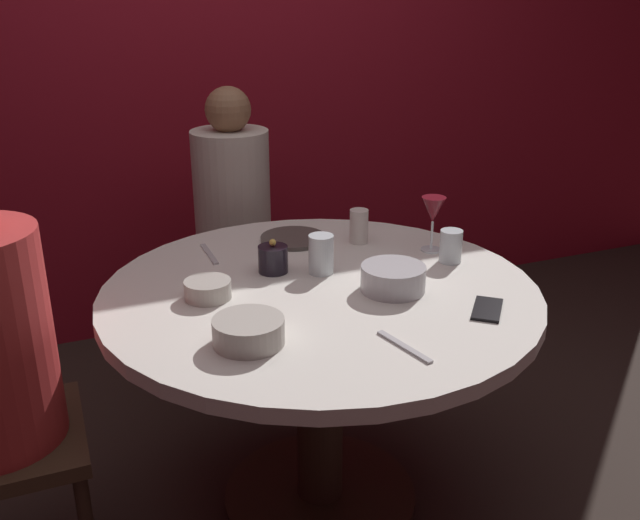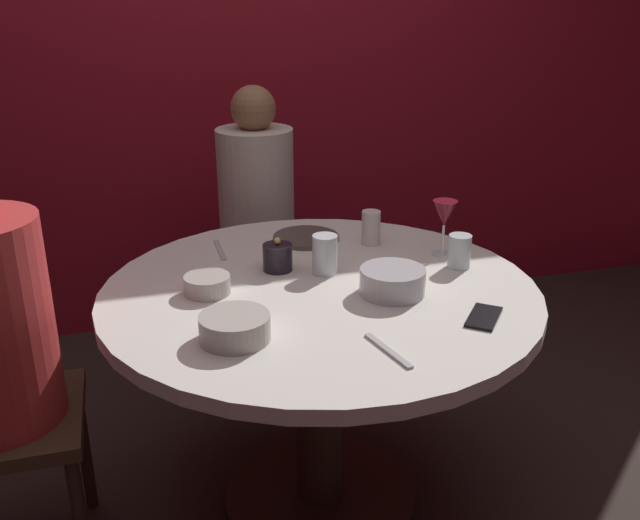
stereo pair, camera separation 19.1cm
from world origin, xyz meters
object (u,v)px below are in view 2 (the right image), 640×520
(cell_phone, at_px, (484,317))
(wine_glass, at_px, (445,216))
(bowl_salad_center, at_px, (235,327))
(cup_by_left_diner, at_px, (371,228))
(candle_holder, at_px, (278,257))
(dining_table, at_px, (320,340))
(bowl_serving_large, at_px, (392,281))
(seated_diner_back, at_px, (256,202))
(bowl_small_white, at_px, (207,284))
(dinner_plate, at_px, (306,238))
(cup_near_candle, at_px, (459,251))
(cup_by_right_diner, at_px, (325,254))

(cell_phone, bearing_deg, wine_glass, 118.37)
(bowl_salad_center, height_order, cup_by_left_diner, cup_by_left_diner)
(candle_holder, xyz_separation_m, cup_by_left_diner, (0.34, 0.13, 0.02))
(dining_table, bearing_deg, cell_phone, -41.99)
(bowl_serving_large, bearing_deg, bowl_salad_center, -162.47)
(seated_diner_back, height_order, candle_holder, seated_diner_back)
(cell_phone, xyz_separation_m, bowl_small_white, (-0.65, 0.35, 0.02))
(dinner_plate, distance_m, cup_by_left_diner, 0.22)
(cup_by_left_diner, bearing_deg, bowl_salad_center, -135.30)
(candle_holder, distance_m, cup_near_candle, 0.54)
(cup_near_candle, distance_m, cup_by_left_diner, 0.32)
(bowl_serving_large, relative_size, bowl_small_white, 1.42)
(candle_holder, xyz_separation_m, bowl_salad_center, (-0.20, -0.40, -0.01))
(cell_phone, bearing_deg, dining_table, 178.40)
(wine_glass, xyz_separation_m, dinner_plate, (-0.37, 0.26, -0.12))
(cup_by_right_diner, bearing_deg, bowl_serving_large, -54.92)
(seated_diner_back, distance_m, bowl_small_white, 0.91)
(seated_diner_back, distance_m, cup_by_left_diner, 0.67)
(dining_table, relative_size, seated_diner_back, 1.04)
(dining_table, xyz_separation_m, candle_holder, (-0.08, 0.15, 0.21))
(bowl_serving_large, distance_m, bowl_small_white, 0.50)
(dinner_plate, distance_m, cup_by_right_diner, 0.30)
(bowl_serving_large, relative_size, cup_by_left_diner, 1.61)
(bowl_salad_center, xyz_separation_m, cup_by_left_diner, (0.54, 0.53, 0.02))
(bowl_serving_large, distance_m, bowl_salad_center, 0.48)
(seated_diner_back, distance_m, dinner_plate, 0.52)
(cell_phone, bearing_deg, bowl_salad_center, -145.55)
(bowl_small_white, bearing_deg, dinner_plate, 42.60)
(cell_phone, distance_m, bowl_salad_center, 0.63)
(bowl_salad_center, relative_size, cup_by_left_diner, 1.53)
(bowl_serving_large, distance_m, cup_near_candle, 0.29)
(bowl_salad_center, height_order, bowl_small_white, bowl_salad_center)
(cup_near_candle, bearing_deg, cup_by_left_diner, 124.88)
(cup_by_left_diner, bearing_deg, dining_table, -131.62)
(bowl_serving_large, xyz_separation_m, cup_near_candle, (0.26, 0.12, 0.01))
(cup_by_right_diner, bearing_deg, bowl_salad_center, -133.80)
(wine_glass, height_order, cup_near_candle, wine_glass)
(candle_holder, bearing_deg, wine_glass, -2.65)
(bowl_serving_large, relative_size, bowl_salad_center, 1.05)
(bowl_small_white, bearing_deg, cup_by_right_diner, 7.86)
(seated_diner_back, bearing_deg, wine_glass, 29.43)
(candle_holder, bearing_deg, bowl_salad_center, -116.22)
(wine_glass, distance_m, bowl_salad_center, 0.81)
(seated_diner_back, relative_size, bowl_small_white, 9.31)
(dining_table, bearing_deg, candle_holder, 118.86)
(wine_glass, bearing_deg, cup_by_left_diner, 138.79)
(dinner_plate, xyz_separation_m, cell_phone, (0.28, -0.69, -0.00))
(dining_table, xyz_separation_m, cup_near_candle, (0.44, 0.02, 0.22))
(bowl_salad_center, height_order, cup_by_right_diner, cup_by_right_diner)
(candle_holder, bearing_deg, cell_phone, -47.27)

